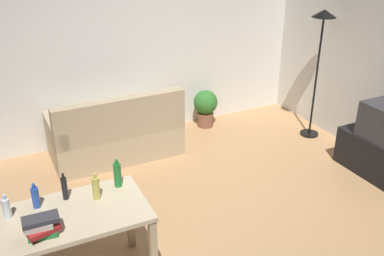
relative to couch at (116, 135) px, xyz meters
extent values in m
cube|color=tan|center=(0.47, -1.59, -0.32)|extent=(5.20, 4.40, 0.02)
cube|color=silver|center=(0.47, 0.61, 1.04)|extent=(5.20, 0.10, 2.70)
cube|color=tan|center=(0.00, 0.06, -0.11)|extent=(1.66, 0.84, 0.40)
cube|color=tan|center=(0.00, -0.28, 0.35)|extent=(1.66, 0.16, 0.52)
cube|color=tan|center=(0.75, 0.06, 0.20)|extent=(0.16, 0.84, 0.22)
cube|color=tan|center=(-0.75, 0.06, 0.20)|extent=(0.16, 0.84, 0.22)
cube|color=black|center=(2.72, -1.92, -0.07)|extent=(0.44, 1.10, 0.48)
cylinder|color=black|center=(2.72, -0.64, -0.29)|extent=(0.26, 0.26, 0.03)
cylinder|color=black|center=(2.72, -0.64, 0.56)|extent=(0.03, 0.03, 1.68)
cone|color=black|center=(2.72, -0.64, 1.45)|extent=(0.32, 0.32, 0.10)
cube|color=#C6B28E|center=(-1.00, -2.09, 0.43)|extent=(1.21, 0.72, 0.04)
cube|color=tan|center=(-0.44, -2.41, 0.05)|extent=(0.06, 0.06, 0.72)
cube|color=tan|center=(-1.55, -1.77, 0.05)|extent=(0.06, 0.06, 0.72)
cube|color=tan|center=(-0.43, -1.79, 0.05)|extent=(0.06, 0.06, 0.72)
cylinder|color=brown|center=(1.49, 0.31, -0.20)|extent=(0.24, 0.24, 0.22)
sphere|color=#2D6B28|center=(1.49, 0.31, 0.08)|extent=(0.36, 0.36, 0.36)
cylinder|color=silver|center=(-1.45, -1.93, 0.54)|extent=(0.06, 0.06, 0.17)
cylinder|color=silver|center=(-1.45, -1.93, 0.64)|extent=(0.03, 0.03, 0.04)
cylinder|color=#2347A3|center=(-1.23, -1.88, 0.54)|extent=(0.06, 0.06, 0.18)
cylinder|color=#2347A3|center=(-1.23, -1.88, 0.65)|extent=(0.03, 0.03, 0.04)
cylinder|color=black|center=(-0.99, -1.87, 0.55)|extent=(0.05, 0.05, 0.20)
cylinder|color=black|center=(-0.99, -1.87, 0.67)|extent=(0.02, 0.02, 0.04)
cylinder|color=#BCB24C|center=(-0.76, -1.98, 0.55)|extent=(0.06, 0.06, 0.20)
cylinder|color=#BCB24C|center=(-0.76, -1.98, 0.67)|extent=(0.03, 0.03, 0.04)
cylinder|color=#1E722D|center=(-0.54, -1.87, 0.56)|extent=(0.07, 0.07, 0.22)
cylinder|color=#1E722D|center=(-0.54, -1.87, 0.69)|extent=(0.03, 0.03, 0.04)
cube|color=#236B33|center=(-1.24, -2.27, 0.47)|extent=(0.22, 0.15, 0.04)
cube|color=maroon|center=(-1.24, -2.28, 0.51)|extent=(0.26, 0.20, 0.04)
cube|color=beige|center=(-1.26, -2.26, 0.55)|extent=(0.21, 0.15, 0.04)
cube|color=#333338|center=(-1.24, -2.27, 0.59)|extent=(0.27, 0.14, 0.04)
camera|label=1|loc=(-1.41, -5.07, 2.55)|focal=41.09mm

